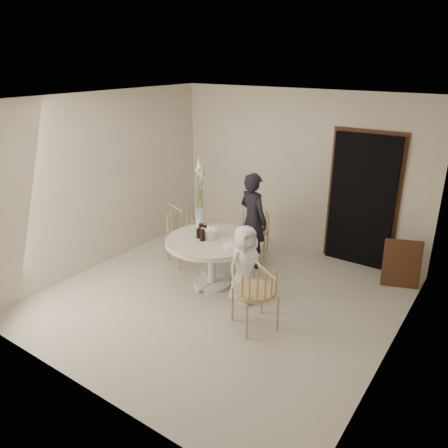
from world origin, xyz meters
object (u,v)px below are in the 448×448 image
Objects in this scene: birthday_cake at (209,233)px; flower_vase at (200,200)px; girl at (253,220)px; chair_far at (256,223)px; boy at (245,265)px; table at (212,246)px; chair_right at (260,289)px; chair_left at (180,227)px.

flower_vase is at bearing 142.43° from birthday_cake.
girl is 0.92m from flower_vase.
boy is (0.68, -1.43, 0.01)m from chair_far.
chair_far is 0.56× the size of girl.
girl is at bearing 81.27° from table.
chair_far is at bearing 67.27° from flower_vase.
flower_vase is at bearing -87.98° from chair_right.
chair_far is 0.93× the size of chair_right.
chair_right is at bearing 140.69° from girl.
chair_right is (1.17, -0.63, -0.02)m from table.
boy is 4.41× the size of birthday_cake.
flower_vase is (-0.37, 0.29, 0.36)m from birthday_cake.
boy is at bearing -11.29° from table.
chair_right is 0.84× the size of flower_vase.
chair_far is at bearing 91.45° from table.
chair_far is at bearing -49.33° from girl.
girl reaches higher than boy.
chair_left is 0.59× the size of girl.
chair_right is at bearing -30.38° from flower_vase.
table is 1.31m from chair_far.
birthday_cake is (-0.72, 0.16, 0.23)m from boy.
chair_far is 0.48m from girl.
chair_far is 1.29m from birthday_cake.
flower_vase reaches higher than table.
girl is (0.14, 0.91, 0.15)m from table.
girl is at bearing 45.27° from flower_vase.
chair_right is 2.33m from chair_left.
chair_left is at bearing 157.30° from table.
boy is at bearing -22.54° from flower_vase.
flower_vase reaches higher than birthday_cake.
chair_right is at bearing -28.06° from table.
birthday_cake is (-0.04, -1.27, 0.24)m from chair_far.
table is 1.49× the size of chair_left.
chair_left is 0.95m from birthday_cake.
girl is at bearing -87.02° from chair_far.
table is at bearing -109.42° from chair_far.
table is 1.01m from chair_left.
chair_right is 1.43m from birthday_cake.
girl is 1.18m from boy.
girl reaches higher than chair_left.
boy is (0.64, -0.13, -0.06)m from table.
table is at bearing -90.06° from chair_left.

